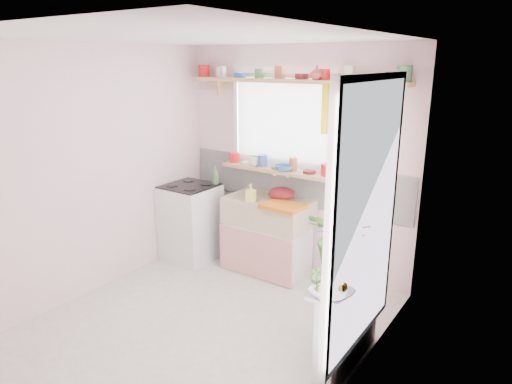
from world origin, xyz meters
The scene contains 19 objects.
room centered at (0.66, 0.86, 1.37)m, with size 3.20×3.20×3.20m.
sink_unit centered at (-0.15, 1.29, 0.43)m, with size 0.95×0.65×1.11m.
cooker centered at (-1.10, 1.05, 0.46)m, with size 0.58×0.58×0.93m.
radiator_ledge centered at (1.30, 0.20, 0.40)m, with size 0.22×0.95×0.78m.
windowsill centered at (-0.15, 1.48, 1.14)m, with size 1.40×0.22×0.04m, color tan.
pine_shelf centered at (0.00, 1.47, 2.12)m, with size 2.52×0.24×0.04m, color tan.
shelf_crockery centered at (-0.02, 1.47, 2.19)m, with size 2.47×0.11×0.12m.
sill_crockery centered at (-0.17, 1.48, 1.22)m, with size 1.35×0.11×0.12m.
dish_tray centered at (0.16, 1.10, 0.87)m, with size 0.42×0.31×0.04m, color #D06512.
colander centered at (-0.01, 1.36, 0.92)m, with size 0.30×0.30×0.14m, color #5F1017.
jade_plant centered at (1.21, 0.21, 1.05)m, with size 0.50×0.43×0.55m, color #39692A.
fruit_bowl centered at (1.32, -0.20, 0.81)m, with size 0.28×0.28×0.07m, color silver.
herb_pot centered at (1.21, -0.20, 0.87)m, with size 0.10×0.07×0.20m, color #356528.
soap_bottle_sink centered at (-0.25, 1.10, 0.95)m, with size 0.09×0.09×0.20m, color #FDEB70.
sill_cup centered at (-0.46, 1.45, 1.21)m, with size 0.14×0.14×0.11m, color silver.
sill_bowl centered at (-0.03, 1.42, 1.19)m, with size 0.21×0.21×0.07m, color #3965B9.
shelf_vase centered at (0.33, 1.41, 2.21)m, with size 0.13×0.13×0.14m, color #9D3A30.
cooker_bottle centered at (-0.88, 1.27, 1.02)m, with size 0.08×0.08×0.22m, color #3A7440.
fruit centered at (1.33, -0.19, 0.87)m, with size 0.20×0.14×0.10m.
Camera 1 is at (2.47, -2.77, 2.33)m, focal length 32.00 mm.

